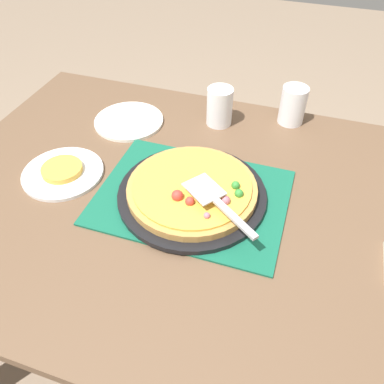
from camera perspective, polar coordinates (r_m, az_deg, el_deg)
The scene contains 11 objects.
ground_plane at distance 1.62m, azimuth -0.00°, elevation -20.02°, with size 8.00×8.00×0.00m, color #84705B.
dining_table at distance 1.08m, azimuth -0.00°, elevation -4.93°, with size 1.40×1.00×0.75m.
placemat at distance 1.00m, azimuth -0.00°, elevation -0.70°, with size 0.48×0.36×0.01m, color #145B42.
pizza_pan at distance 1.00m, azimuth -0.00°, elevation -0.29°, with size 0.38×0.38×0.01m, color black.
pizza at distance 0.98m, azimuth 0.07°, elevation 0.50°, with size 0.33×0.33×0.05m.
plate_far_right at distance 1.13m, azimuth -18.36°, elevation 2.67°, with size 0.22×0.22×0.01m, color white.
plate_side at distance 1.29m, azimuth -9.22°, elevation 10.23°, with size 0.22×0.22×0.01m, color white.
served_slice_right at distance 1.12m, azimuth -18.50°, elevation 3.17°, with size 0.11×0.11×0.02m, color gold.
cup_far at distance 1.24m, azimuth 4.06°, elevation 12.38°, with size 0.08×0.08×0.12m, color white.
cup_corner at distance 1.29m, azimuth 14.55°, elevation 12.19°, with size 0.08×0.08×0.12m, color white.
pizza_server at distance 0.90m, azimuth 3.57°, elevation -1.26°, with size 0.21×0.17×0.01m.
Camera 1 is at (-0.22, 0.68, 1.46)m, focal length 36.44 mm.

